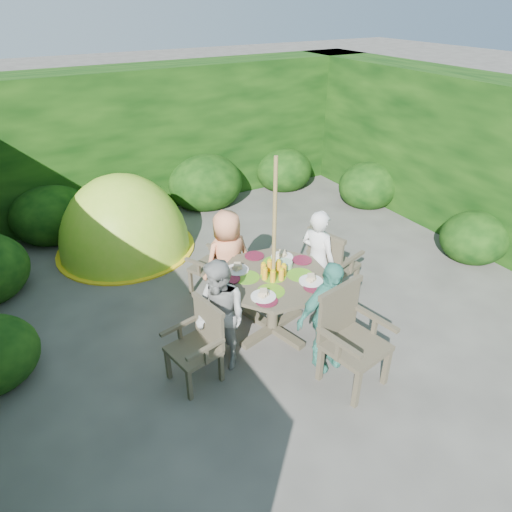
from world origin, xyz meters
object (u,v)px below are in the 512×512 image
patio_table (273,285)px  dome_tent (127,249)px  child_right (317,260)px  child_front (328,316)px  child_left (220,316)px  garden_chair_right (331,262)px  garden_chair_front (349,336)px  garden_chair_left (199,342)px  child_back (228,260)px  parasol_pole (274,252)px  garden_chair_back (214,264)px

patio_table → dome_tent: dome_tent is taller
child_right → child_front: size_ratio=1.04×
patio_table → child_right: child_right is taller
child_right → child_left: (-1.55, -0.39, -0.03)m
garden_chair_right → garden_chair_front: 1.54m
garden_chair_right → garden_chair_left: garden_chair_right is taller
garden_chair_front → child_front: child_front is taller
dome_tent → child_back: bearing=-87.8°
parasol_pole → garden_chair_back: parasol_pole is taller
dome_tent → garden_chair_front: bearing=-90.4°
garden_chair_right → garden_chair_left: 2.20m
parasol_pole → child_back: size_ratio=1.66×
garden_chair_back → child_back: (0.06, -0.30, 0.21)m
child_right → dome_tent: 3.28m
patio_table → garden_chair_front: bearing=-75.8°
garden_chair_left → child_back: 1.38m
garden_chair_left → garden_chair_back: (0.82, 1.35, -0.01)m
patio_table → child_left: 0.80m
garden_chair_back → child_back: child_back is taller
child_back → child_front: bearing=100.2°
patio_table → child_right: 0.80m
child_front → child_right: bearing=59.7°
patio_table → garden_chair_left: size_ratio=1.89×
garden_chair_back → child_front: 1.92m
parasol_pole → child_front: 0.92m
garden_chair_right → garden_chair_back: 1.55m
child_right → child_left: 1.60m
garden_chair_front → child_back: 1.89m
garden_chair_left → child_left: (0.29, 0.08, 0.18)m
parasol_pole → garden_chair_front: (0.27, -1.05, -0.54)m
parasol_pole → child_front: bearing=-75.9°
child_back → child_left: bearing=55.2°
garden_chair_left → child_left: child_left is taller
parasol_pole → child_back: parasol_pole is taller
garden_chair_right → dome_tent: dome_tent is taller
parasol_pole → child_back: 0.91m
garden_chair_front → child_right: 1.35m
garden_chair_right → child_right: child_right is taller
garden_chair_left → patio_table: bearing=92.8°
child_right → child_left: child_right is taller
garden_chair_left → garden_chair_front: garden_chair_front is taller
child_back → parasol_pole: bearing=100.2°
garden_chair_front → child_left: (-1.05, 0.86, 0.08)m
garden_chair_front → child_back: child_back is taller
garden_chair_front → child_right: bearing=57.6°
child_left → patio_table: bearing=87.3°
patio_table → garden_chair_back: 1.13m
garden_chair_front → garden_chair_right: bearing=48.6°
child_left → child_back: child_back is taller
garden_chair_left → garden_chair_front: 1.55m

